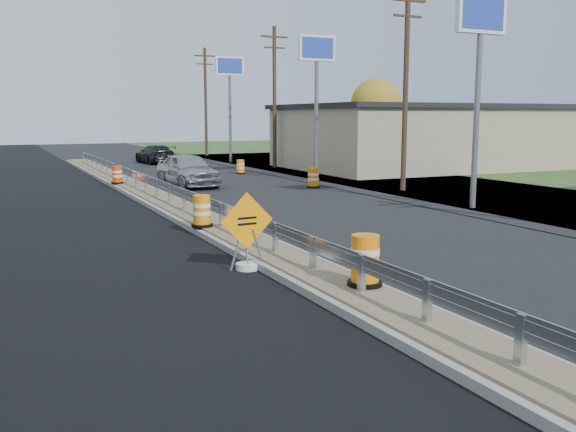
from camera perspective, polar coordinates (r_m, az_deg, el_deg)
name	(u,v)px	position (r m, az deg, el deg)	size (l,w,h in m)	color
ground	(246,246)	(17.56, -3.78, -2.65)	(140.00, 140.00, 0.00)	black
milled_overlay	(44,208)	(26.34, -20.86, 0.66)	(7.20, 120.00, 0.01)	black
median	(170,205)	(25.07, -10.45, 0.95)	(1.60, 55.00, 0.23)	gray
guardrail	(163,187)	(25.96, -11.05, 2.57)	(0.10, 46.15, 0.72)	silver
retail_building_near	(425,136)	(45.19, 12.07, 6.97)	(18.50, 12.50, 4.27)	tan
pylon_sign_south	(480,34)	(25.52, 16.71, 15.20)	(2.20, 0.30, 7.90)	slate
pylon_sign_mid	(317,61)	(36.27, 2.56, 13.57)	(2.20, 0.30, 7.90)	slate
pylon_sign_north	(230,76)	(49.08, -5.21, 12.31)	(2.20, 0.30, 7.90)	slate
utility_pole_smid	(406,85)	(30.72, 10.42, 11.40)	(1.90, 0.26, 9.40)	#473523
utility_pole_nmid	(274,95)	(43.82, -1.21, 10.74)	(1.90, 0.26, 9.40)	#473523
utility_pole_north	(206,100)	(57.85, -7.33, 10.22)	(1.90, 0.26, 9.40)	#473523
tree_far_yellow	(376,105)	(59.53, 7.83, 9.79)	(4.62, 4.62, 6.86)	#473523
caution_sign	(247,251)	(14.72, -3.64, -3.08)	(1.30, 0.54, 1.80)	white
barrel_median_near	(365,261)	(12.56, 6.87, -4.03)	(0.68, 0.68, 1.00)	black
barrel_median_mid	(202,212)	(19.29, -7.67, 0.39)	(0.64, 0.64, 0.95)	black
barrel_median_far	(117,175)	(32.53, -14.95, 3.53)	(0.58, 0.58, 0.85)	black
barrel_shoulder_near	(313,178)	(31.70, 2.27, 3.37)	(0.66, 0.66, 0.98)	black
barrel_shoulder_mid	(240,167)	(39.50, -4.25, 4.36)	(0.58, 0.58, 0.86)	black
car_silver	(188,170)	(32.71, -8.90, 4.09)	(1.98, 4.92, 1.68)	#AAAAAF
car_dark_far	(155,154)	(49.18, -11.74, 5.41)	(1.94, 4.76, 1.38)	black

